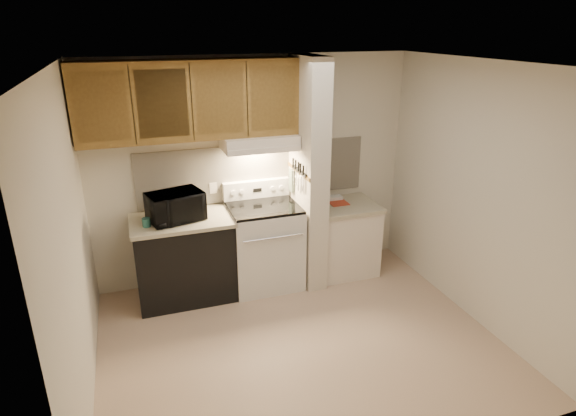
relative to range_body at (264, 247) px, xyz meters
name	(u,v)px	position (x,y,z in m)	size (l,w,h in m)	color
floor	(299,341)	(0.00, -1.16, -0.46)	(3.60, 3.60, 0.00)	tan
ceiling	(302,64)	(0.00, -1.16, 2.04)	(3.60, 3.60, 0.00)	white
wall_back	(255,170)	(0.00, 0.34, 0.79)	(3.60, 0.02, 2.50)	beige
wall_left	(70,248)	(-1.80, -1.16, 0.79)	(0.02, 3.00, 2.50)	beige
wall_right	(477,195)	(1.80, -1.16, 0.79)	(0.02, 3.00, 2.50)	beige
backsplash	(255,172)	(0.00, 0.33, 0.78)	(2.60, 0.02, 0.63)	beige
range_body	(264,247)	(0.00, 0.00, 0.00)	(0.76, 0.65, 0.92)	silver
oven_window	(273,255)	(0.00, -0.32, 0.04)	(0.50, 0.01, 0.30)	black
oven_handle	(273,238)	(0.00, -0.35, 0.26)	(0.02, 0.02, 0.65)	silver
cooktop	(264,207)	(0.00, 0.00, 0.48)	(0.74, 0.64, 0.03)	black
range_backguard	(256,189)	(0.00, 0.28, 0.59)	(0.76, 0.08, 0.20)	silver
range_display	(257,190)	(0.00, 0.24, 0.59)	(0.10, 0.01, 0.04)	black
range_knob_left_outer	(233,193)	(-0.28, 0.24, 0.59)	(0.05, 0.05, 0.02)	silver
range_knob_left_inner	(242,192)	(-0.18, 0.24, 0.59)	(0.05, 0.05, 0.02)	silver
range_knob_right_inner	(273,188)	(0.18, 0.24, 0.59)	(0.05, 0.05, 0.02)	silver
range_knob_right_outer	(281,188)	(0.28, 0.24, 0.59)	(0.05, 0.05, 0.02)	silver
dishwasher_front	(185,260)	(-0.88, 0.01, -0.03)	(1.00, 0.63, 0.87)	black
left_countertop	(181,220)	(-0.88, 0.01, 0.43)	(1.04, 0.67, 0.04)	#B6AD8F
spoon_rest	(163,213)	(-1.05, 0.21, 0.46)	(0.21, 0.07, 0.01)	black
teal_jar	(146,222)	(-1.23, -0.09, 0.49)	(0.08, 0.08, 0.09)	#255C55
outlet	(213,188)	(-0.48, 0.32, 0.64)	(0.08, 0.01, 0.12)	silver
microwave	(175,206)	(-0.93, -0.01, 0.60)	(0.53, 0.36, 0.30)	black
partition_pillar	(308,175)	(0.51, -0.01, 0.79)	(0.22, 0.70, 2.50)	beige
pillar_trim	(298,171)	(0.39, -0.01, 0.84)	(0.01, 0.70, 0.04)	olive
knife_strip	(299,171)	(0.39, -0.06, 0.86)	(0.02, 0.42, 0.04)	black
knife_blade_a	(303,184)	(0.38, -0.20, 0.76)	(0.01, 0.04, 0.16)	silver
knife_handle_a	(303,170)	(0.38, -0.21, 0.91)	(0.02, 0.02, 0.10)	black
knife_blade_b	(301,183)	(0.38, -0.14, 0.75)	(0.01, 0.04, 0.18)	silver
knife_handle_b	(300,168)	(0.38, -0.12, 0.91)	(0.02, 0.02, 0.10)	black
knife_blade_c	(298,182)	(0.38, -0.06, 0.74)	(0.01, 0.04, 0.20)	silver
knife_handle_c	(299,167)	(0.38, -0.06, 0.91)	(0.02, 0.02, 0.10)	black
knife_blade_d	(296,178)	(0.38, 0.01, 0.76)	(0.01, 0.04, 0.16)	silver
knife_handle_d	(296,164)	(0.38, 0.03, 0.91)	(0.02, 0.02, 0.10)	black
knife_blade_e	(293,176)	(0.38, 0.11, 0.75)	(0.01, 0.04, 0.18)	silver
knife_handle_e	(293,163)	(0.38, 0.11, 0.91)	(0.02, 0.02, 0.10)	black
oven_mitt	(292,180)	(0.38, 0.17, 0.69)	(0.03, 0.10, 0.25)	slate
right_cab_base	(343,240)	(0.97, -0.01, -0.06)	(0.70, 0.60, 0.81)	silver
right_countertop	(345,206)	(0.97, -0.01, 0.37)	(0.74, 0.64, 0.04)	#B6AD8F
red_folder	(337,202)	(0.91, 0.09, 0.39)	(0.21, 0.28, 0.01)	#B73B23
white_box	(335,198)	(0.92, 0.17, 0.41)	(0.17, 0.11, 0.04)	white
range_hood	(259,142)	(0.00, 0.12, 1.17)	(0.78, 0.44, 0.15)	silver
hood_lip	(265,151)	(0.00, -0.08, 1.12)	(0.78, 0.04, 0.06)	silver
upper_cabinets	(189,100)	(-0.69, 0.17, 1.62)	(2.18, 0.33, 0.77)	olive
cab_door_a	(101,107)	(-1.51, 0.01, 1.62)	(0.46, 0.01, 0.63)	olive
cab_gap_a	(132,105)	(-1.23, 0.01, 1.62)	(0.01, 0.01, 0.73)	black
cab_door_b	(162,104)	(-0.96, 0.01, 1.62)	(0.46, 0.01, 0.63)	olive
cab_gap_b	(192,102)	(-0.69, 0.01, 1.62)	(0.01, 0.01, 0.73)	black
cab_door_c	(220,101)	(-0.42, 0.01, 1.62)	(0.46, 0.01, 0.63)	olive
cab_gap_c	(247,100)	(-0.14, 0.01, 1.62)	(0.01, 0.01, 0.73)	black
cab_door_d	(273,98)	(0.13, 0.01, 1.62)	(0.46, 0.01, 0.63)	olive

